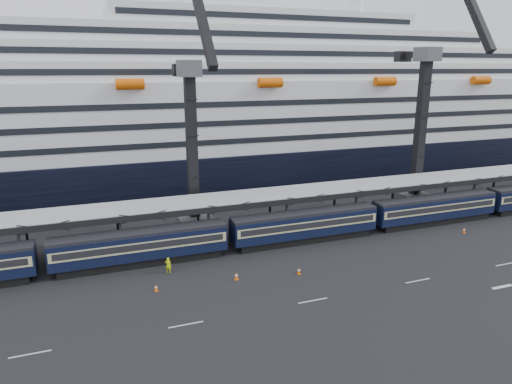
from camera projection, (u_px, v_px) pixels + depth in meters
ground at (409, 263)px, 50.95m from camera, size 260.00×260.00×0.00m
lane_markings at (503, 271)px, 48.92m from camera, size 111.00×4.27×0.02m
train at (329, 222)px, 57.88m from camera, size 133.05×3.00×4.05m
canopy at (346, 188)px, 62.25m from camera, size 130.00×6.25×5.53m
cruise_ship at (257, 114)px, 89.01m from camera, size 214.09×28.84×34.00m
crane_dark_near at (192, 142)px, 58.00m from camera, size 4.50×17.75×35.08m
crane_dark_mid at (423, 121)px, 68.37m from camera, size 4.50×18.24×39.64m
worker at (168, 265)px, 48.35m from camera, size 0.74×0.64×1.71m
traffic_cone_b at (156, 288)px, 44.43m from camera, size 0.37×0.37×0.73m
traffic_cone_c at (236, 276)px, 46.84m from camera, size 0.42×0.42×0.84m
traffic_cone_d at (299, 271)px, 48.10m from camera, size 0.39×0.39×0.79m
traffic_cone_e at (464, 230)px, 60.21m from camera, size 0.39×0.39×0.79m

